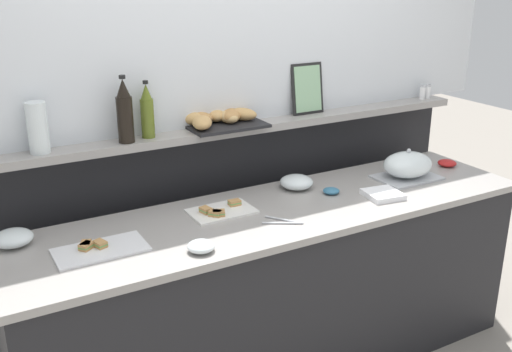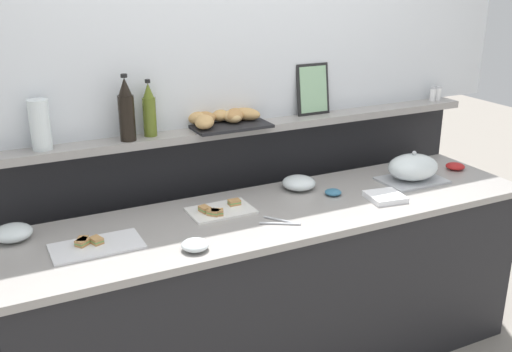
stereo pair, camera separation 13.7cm
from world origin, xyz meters
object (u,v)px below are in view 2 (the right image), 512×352
object	(u,v)px
condiment_bowl_red	(455,166)
condiment_bowl_teal	(333,192)
olive_oil_bottle	(149,111)
pepper_shaker	(438,93)
serving_tongs	(282,222)
bread_basket	(222,118)
sandwich_platter_side	(95,245)
water_carafe	(40,125)
glass_bowl_large	(299,183)
glass_bowl_small	(13,233)
framed_picture	(313,89)
glass_bowl_medium	(195,245)
napkin_stack	(385,197)
serving_cloche	(413,168)
wine_bottle_dark	(126,111)
sandwich_platter_front	(220,210)

from	to	relation	value
condiment_bowl_red	condiment_bowl_teal	bearing A→B (deg)	-178.15
olive_oil_bottle	pepper_shaker	xyz separation A→B (m)	(1.82, -0.01, -0.08)
serving_tongs	bread_basket	xyz separation A→B (m)	(-0.03, 0.60, 0.35)
sandwich_platter_side	condiment_bowl_red	distance (m)	2.06
sandwich_platter_side	olive_oil_bottle	xyz separation A→B (m)	(0.40, 0.45, 0.43)
sandwich_platter_side	water_carafe	distance (m)	0.62
glass_bowl_large	bread_basket	distance (m)	0.52
glass_bowl_small	framed_picture	bearing A→B (deg)	9.11
glass_bowl_medium	napkin_stack	bearing A→B (deg)	5.52
serving_cloche	pepper_shaker	bearing A→B (deg)	38.39
condiment_bowl_red	water_carafe	bearing A→B (deg)	170.48
glass_bowl_medium	olive_oil_bottle	size ratio (longest dim) A/B	0.41
wine_bottle_dark	napkin_stack	bearing A→B (deg)	-25.18
framed_picture	water_carafe	size ratio (longest dim) A/B	1.22
condiment_bowl_teal	bread_basket	world-z (taller)	bread_basket
serving_cloche	framed_picture	bearing A→B (deg)	129.38
glass_bowl_large	glass_bowl_small	world-z (taller)	glass_bowl_large
napkin_stack	water_carafe	xyz separation A→B (m)	(-1.52, 0.56, 0.42)
framed_picture	water_carafe	bearing A→B (deg)	-178.48
sandwich_platter_front	serving_tongs	size ratio (longest dim) A/B	1.84
sandwich_platter_front	bread_basket	world-z (taller)	bread_basket
bread_basket	serving_tongs	bearing A→B (deg)	-87.54
bread_basket	water_carafe	size ratio (longest dim) A/B	1.86
glass_bowl_small	condiment_bowl_teal	size ratio (longest dim) A/B	1.94
glass_bowl_small	bread_basket	xyz separation A→B (m)	(1.08, 0.25, 0.32)
serving_cloche	pepper_shaker	world-z (taller)	pepper_shaker
glass_bowl_medium	water_carafe	size ratio (longest dim) A/B	0.50
condiment_bowl_teal	wine_bottle_dark	bearing A→B (deg)	158.63
glass_bowl_large	glass_bowl_medium	xyz separation A→B (m)	(-0.73, -0.42, -0.01)
serving_cloche	serving_tongs	world-z (taller)	serving_cloche
sandwich_platter_front	serving_tongs	xyz separation A→B (m)	(0.20, -0.24, -0.01)
bread_basket	water_carafe	bearing A→B (deg)	-178.52
glass_bowl_small	framed_picture	size ratio (longest dim) A/B	0.59
sandwich_platter_side	olive_oil_bottle	world-z (taller)	olive_oil_bottle
glass_bowl_small	olive_oil_bottle	distance (m)	0.83
sandwich_platter_side	serving_cloche	size ratio (longest dim) A/B	1.09
pepper_shaker	water_carafe	world-z (taller)	water_carafe
serving_cloche	glass_bowl_large	xyz separation A→B (m)	(-0.61, 0.17, -0.04)
framed_picture	napkin_stack	bearing A→B (deg)	-83.31
water_carafe	napkin_stack	bearing A→B (deg)	-20.17
sandwich_platter_front	condiment_bowl_teal	bearing A→B (deg)	-5.03
sandwich_platter_side	glass_bowl_medium	bearing A→B (deg)	-30.07
glass_bowl_small	condiment_bowl_red	bearing A→B (deg)	-3.40
sandwich_platter_front	glass_bowl_medium	distance (m)	0.40
condiment_bowl_teal	wine_bottle_dark	size ratio (longest dim) A/B	0.27
sandwich_platter_side	glass_bowl_large	size ratio (longest dim) A/B	2.13
sandwich_platter_side	glass_bowl_medium	xyz separation A→B (m)	(0.36, -0.21, 0.01)
sandwich_platter_side	olive_oil_bottle	size ratio (longest dim) A/B	1.35
glass_bowl_medium	olive_oil_bottle	bearing A→B (deg)	87.06
sandwich_platter_side	napkin_stack	bearing A→B (deg)	-4.41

